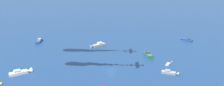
% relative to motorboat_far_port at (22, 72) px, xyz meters
% --- Properties ---
extents(ground_plane, '(2000.00, 2000.00, 0.00)m').
position_rel_motorboat_far_port_xyz_m(ground_plane, '(-30.21, 28.23, -0.80)').
color(ground_plane, navy).
extents(motorboat_far_port, '(10.49, 5.41, 2.95)m').
position_rel_motorboat_far_port_xyz_m(motorboat_far_port, '(0.00, 0.00, 0.00)').
color(motorboat_far_port, white).
rests_on(motorboat_far_port, ground_plane).
extents(motorboat_inshore, '(2.69, 7.64, 2.17)m').
position_rel_motorboat_far_port_xyz_m(motorboat_inshore, '(-97.19, 35.01, -0.21)').
color(motorboat_inshore, '#23478C').
rests_on(motorboat_inshore, ground_plane).
extents(motorboat_ahead, '(7.13, 9.18, 2.72)m').
position_rel_motorboat_far_port_xyz_m(motorboat_ahead, '(-57.01, 32.33, -0.06)').
color(motorboat_ahead, '#33704C').
rests_on(motorboat_ahead, ground_plane).
extents(motorboat_mid_cluster, '(10.21, 4.98, 2.87)m').
position_rel_motorboat_far_port_xyz_m(motorboat_mid_cluster, '(-50.92, -0.50, -0.02)').
color(motorboat_mid_cluster, '#9E9993').
rests_on(motorboat_mid_cluster, ground_plane).
extents(motorboat_outer_ring_b, '(8.38, 7.47, 2.60)m').
position_rel_motorboat_far_port_xyz_m(motorboat_outer_ring_b, '(-32.58, -33.71, -0.09)').
color(motorboat_outer_ring_b, '#23478C').
rests_on(motorboat_outer_ring_b, ground_plane).
extents(motorboat_outer_ring_d, '(4.72, 8.21, 2.32)m').
position_rel_motorboat_far_port_xyz_m(motorboat_outer_ring_d, '(-44.55, 52.51, -0.17)').
color(motorboat_outer_ring_d, '#9E9993').
rests_on(motorboat_outer_ring_d, ground_plane).
extents(motorboat_outer_ring_e, '(5.89, 2.21, 1.67)m').
position_rel_motorboat_far_port_xyz_m(motorboat_outer_ring_e, '(-54.30, 45.93, -0.35)').
color(motorboat_outer_ring_e, white).
rests_on(motorboat_outer_ring_e, ground_plane).
extents(marker_buoy, '(1.10, 1.10, 2.10)m').
position_rel_motorboat_far_port_xyz_m(marker_buoy, '(11.63, 3.07, -0.41)').
color(marker_buoy, yellow).
rests_on(marker_buoy, ground_plane).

